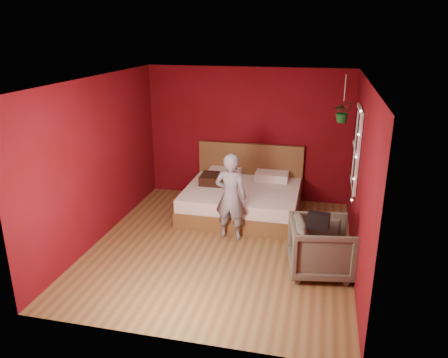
# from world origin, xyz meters

# --- Properties ---
(floor) EXTENTS (4.50, 4.50, 0.00)m
(floor) POSITION_xyz_m (0.00, 0.00, 0.00)
(floor) COLOR brown
(floor) RESTS_ON ground
(room_walls) EXTENTS (4.04, 4.54, 2.62)m
(room_walls) POSITION_xyz_m (0.00, 0.00, 1.68)
(room_walls) COLOR maroon
(room_walls) RESTS_ON ground
(window) EXTENTS (0.05, 0.97, 1.27)m
(window) POSITION_xyz_m (1.97, 0.90, 1.50)
(window) COLOR white
(window) RESTS_ON room_walls
(fairy_lights) EXTENTS (0.04, 0.04, 1.45)m
(fairy_lights) POSITION_xyz_m (1.94, 0.38, 1.50)
(fairy_lights) COLOR silver
(fairy_lights) RESTS_ON room_walls
(bed) EXTENTS (2.08, 1.76, 1.14)m
(bed) POSITION_xyz_m (0.08, 1.41, 0.30)
(bed) COLOR brown
(bed) RESTS_ON ground
(person) EXTENTS (0.55, 0.39, 1.44)m
(person) POSITION_xyz_m (0.07, 0.35, 0.72)
(person) COLOR gray
(person) RESTS_ON ground
(armchair) EXTENTS (0.98, 0.96, 0.78)m
(armchair) POSITION_xyz_m (1.53, -0.43, 0.39)
(armchair) COLOR #585645
(armchair) RESTS_ON ground
(handbag) EXTENTS (0.30, 0.18, 0.20)m
(handbag) POSITION_xyz_m (1.47, -0.63, 0.89)
(handbag) COLOR black
(handbag) RESTS_ON armchair
(throw_pillow) EXTENTS (0.49, 0.49, 0.17)m
(throw_pillow) POSITION_xyz_m (-0.49, 1.46, 0.60)
(throw_pillow) COLOR black
(throw_pillow) RESTS_ON bed
(hanging_plant) EXTENTS (0.37, 0.34, 0.75)m
(hanging_plant) POSITION_xyz_m (1.73, 1.14, 2.02)
(hanging_plant) COLOR silver
(hanging_plant) RESTS_ON room_walls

